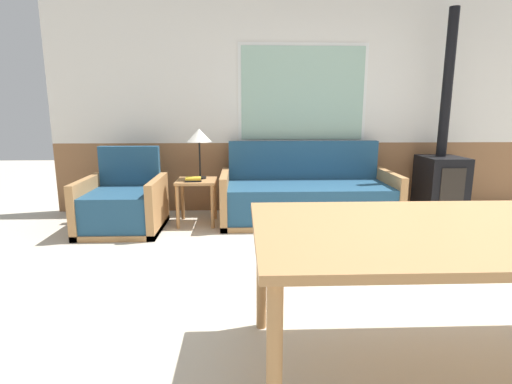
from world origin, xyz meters
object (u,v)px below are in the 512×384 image
(armchair, at_px, (123,206))
(wood_stove, at_px, (441,172))
(dining_table, at_px, (467,239))
(table_lamp, at_px, (199,137))
(couch, at_px, (307,198))
(side_table, at_px, (197,189))

(armchair, distance_m, wood_stove, 3.75)
(dining_table, bearing_deg, wood_stove, 65.15)
(table_lamp, xyz_separation_m, dining_table, (1.54, -2.83, -0.29))
(couch, distance_m, side_table, 1.30)
(armchair, height_order, side_table, armchair)
(armchair, height_order, wood_stove, wood_stove)
(wood_stove, bearing_deg, side_table, -176.44)
(dining_table, distance_m, wood_stove, 3.24)
(side_table, height_order, table_lamp, table_lamp)
(couch, distance_m, table_lamp, 1.44)
(side_table, relative_size, dining_table, 0.26)
(wood_stove, bearing_deg, couch, -175.78)
(armchair, distance_m, table_lamp, 1.14)
(table_lamp, xyz_separation_m, wood_stove, (2.90, 0.10, -0.44))
(table_lamp, bearing_deg, armchair, -161.02)
(dining_table, bearing_deg, side_table, 119.87)
(side_table, bearing_deg, wood_stove, 3.56)
(couch, distance_m, wood_stove, 1.68)
(table_lamp, bearing_deg, dining_table, -61.43)
(side_table, bearing_deg, armchair, -165.34)
(couch, height_order, wood_stove, wood_stove)
(couch, distance_m, armchair, 2.09)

